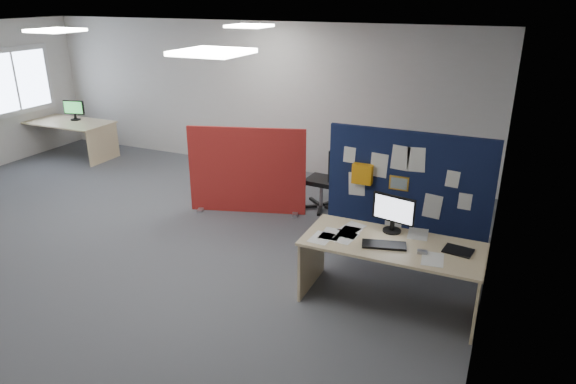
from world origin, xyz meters
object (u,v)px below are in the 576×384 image
(red_divider, at_px, (247,171))
(office_chair, at_px, (328,174))
(monitor_second, at_px, (74,109))
(second_desk, at_px, (71,129))
(monitor_main, at_px, (393,212))
(navy_divider, at_px, (405,196))
(main_desk, at_px, (392,255))

(red_divider, relative_size, office_chair, 1.64)
(monitor_second, xyz_separation_m, office_chair, (5.73, -0.65, -0.36))
(second_desk, height_order, office_chair, office_chair)
(monitor_main, bearing_deg, monitor_second, 172.34)
(monitor_main, xyz_separation_m, office_chair, (-1.42, 1.90, -0.37))
(navy_divider, xyz_separation_m, main_desk, (0.12, -1.07, -0.26))
(navy_divider, relative_size, second_desk, 1.13)
(navy_divider, distance_m, main_desk, 1.11)
(main_desk, xyz_separation_m, red_divider, (-2.59, 1.55, 0.09))
(monitor_main, xyz_separation_m, second_desk, (-7.18, 2.42, -0.40))
(second_desk, bearing_deg, red_divider, -13.28)
(main_desk, xyz_separation_m, second_desk, (-7.26, 2.65, -0.00))
(navy_divider, xyz_separation_m, red_divider, (-2.47, 0.48, -0.17))
(monitor_second, distance_m, office_chair, 5.78)
(monitor_main, height_order, second_desk, monitor_main)
(second_desk, relative_size, office_chair, 1.71)
(navy_divider, height_order, monitor_second, navy_divider)
(navy_divider, height_order, main_desk, navy_divider)
(navy_divider, distance_m, second_desk, 7.32)
(red_divider, bearing_deg, navy_divider, -28.15)
(navy_divider, bearing_deg, main_desk, -83.73)
(monitor_second, bearing_deg, second_desk, -118.30)
(navy_divider, bearing_deg, red_divider, 169.02)
(main_desk, relative_size, office_chair, 1.79)
(red_divider, distance_m, monitor_second, 4.81)
(red_divider, distance_m, office_chair, 1.24)
(navy_divider, xyz_separation_m, monitor_second, (-7.11, 1.71, 0.12))
(navy_divider, relative_size, main_desk, 1.08)
(navy_divider, distance_m, office_chair, 1.75)
(red_divider, height_order, monitor_second, red_divider)
(navy_divider, distance_m, monitor_main, 0.85)
(navy_divider, height_order, office_chair, navy_divider)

